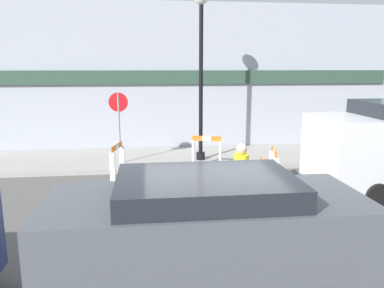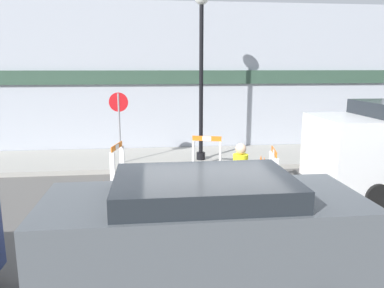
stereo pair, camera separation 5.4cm
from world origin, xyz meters
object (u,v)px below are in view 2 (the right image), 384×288
(streetlamp_post, at_px, (201,54))
(person_worker, at_px, (240,180))
(parked_car_1, at_px, (204,234))
(stop_sign, at_px, (119,116))
(person_pedestrian, at_px, (372,129))

(streetlamp_post, relative_size, person_worker, 3.21)
(streetlamp_post, bearing_deg, person_worker, -88.21)
(person_worker, distance_m, parked_car_1, 2.91)
(stop_sign, relative_size, person_worker, 1.36)
(stop_sign, distance_m, person_pedestrian, 8.54)
(stop_sign, bearing_deg, parked_car_1, 107.29)
(streetlamp_post, bearing_deg, parked_car_1, -97.55)
(streetlamp_post, xyz_separation_m, stop_sign, (-2.62, -0.17, -1.91))
(stop_sign, height_order, parked_car_1, stop_sign)
(person_worker, xyz_separation_m, person_pedestrian, (5.75, 4.66, 0.18))
(streetlamp_post, height_order, person_worker, streetlamp_post)
(parked_car_1, bearing_deg, stop_sign, 102.57)
(person_worker, relative_size, person_pedestrian, 0.95)
(person_pedestrian, bearing_deg, streetlamp_post, -20.75)
(person_pedestrian, bearing_deg, parked_car_1, 27.43)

